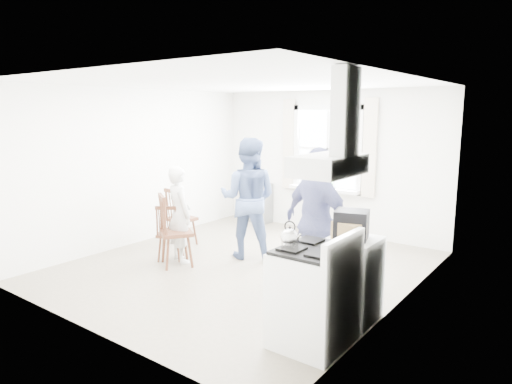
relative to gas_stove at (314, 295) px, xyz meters
name	(u,v)px	position (x,y,z in m)	size (l,w,h in m)	color
room_shell	(244,178)	(-1.91, 1.35, 0.82)	(4.62, 5.12, 2.64)	gray
window_assembly	(327,154)	(-1.91, 3.80, 0.98)	(1.88, 0.24, 1.70)	white
range_hood	(334,147)	(0.16, 0.00, 1.42)	(0.45, 0.76, 0.94)	white
shelf_unit	(261,203)	(-3.31, 3.68, -0.08)	(0.40, 0.30, 0.80)	slate
gas_stove	(314,295)	(0.00, 0.00, 0.00)	(0.68, 0.76, 1.12)	white
kettle	(290,238)	(-0.22, -0.11, 0.55)	(0.18, 0.18, 0.25)	silver
low_cabinet	(353,279)	(0.07, 0.70, -0.03)	(0.50, 0.55, 0.90)	white
stereo_stack	(352,224)	(0.04, 0.68, 0.57)	(0.41, 0.38, 0.30)	black
cardboard_box	(349,231)	(0.06, 0.59, 0.51)	(0.30, 0.21, 0.19)	olive
windsor_chair_a	(176,211)	(-3.45, 1.49, 0.11)	(0.44, 0.43, 0.98)	#4A2718
windsor_chair_b	(168,222)	(-2.81, 0.72, 0.16)	(0.61, 0.61, 1.06)	#4A2718
windsor_chair_c	(169,227)	(-2.96, 0.87, 0.04)	(0.50, 0.50, 0.86)	#4A2718
person_left	(179,214)	(-2.83, 0.97, 0.24)	(0.53, 0.53, 1.44)	silver
person_mid	(248,198)	(-2.14, 1.75, 0.43)	(0.89, 0.89, 1.84)	#4D618F
person_right	(317,222)	(-0.58, 1.08, 0.42)	(1.06, 1.06, 1.81)	navy
potted_plant	(331,180)	(-1.76, 3.71, 0.51)	(0.16, 0.16, 0.29)	#377D41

